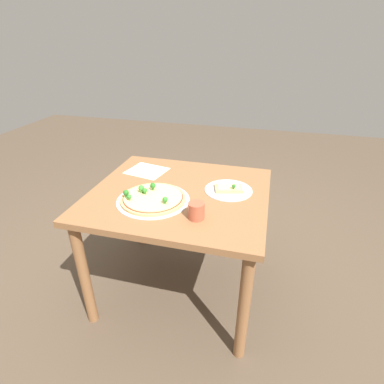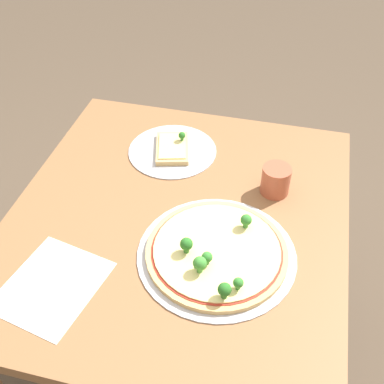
% 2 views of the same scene
% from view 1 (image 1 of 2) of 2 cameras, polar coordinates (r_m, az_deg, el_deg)
% --- Properties ---
extents(ground_plane, '(8.00, 8.00, 0.00)m').
position_cam_1_polar(ground_plane, '(2.17, -2.05, -17.43)').
color(ground_plane, brown).
extents(dining_table, '(1.01, 0.91, 0.74)m').
position_cam_1_polar(dining_table, '(1.78, -2.40, -2.93)').
color(dining_table, brown).
rests_on(dining_table, ground_plane).
extents(pizza_tray_whole, '(0.40, 0.40, 0.07)m').
position_cam_1_polar(pizza_tray_whole, '(1.64, -7.50, -1.16)').
color(pizza_tray_whole, '#B7B7BC').
rests_on(pizza_tray_whole, dining_table).
extents(pizza_tray_slice, '(0.28, 0.28, 0.05)m').
position_cam_1_polar(pizza_tray_slice, '(1.75, 6.98, 0.56)').
color(pizza_tray_slice, '#B7B7BC').
rests_on(pizza_tray_slice, dining_table).
extents(drinking_cup, '(0.08, 0.08, 0.08)m').
position_cam_1_polar(drinking_cup, '(1.46, 0.83, -3.58)').
color(drinking_cup, '#AD5138').
rests_on(drinking_cup, dining_table).
extents(paper_menu, '(0.28, 0.25, 0.00)m').
position_cam_1_polar(paper_menu, '(2.01, -8.60, 4.03)').
color(paper_menu, silver).
rests_on(paper_menu, dining_table).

